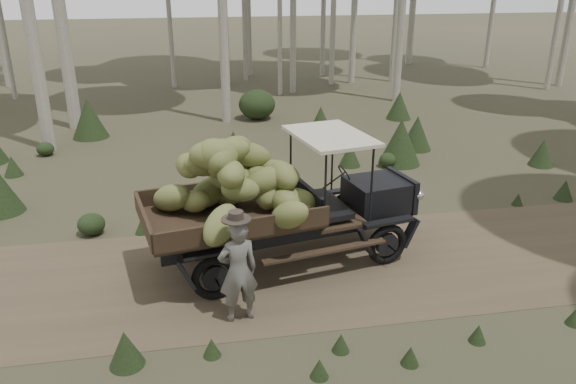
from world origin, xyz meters
The scene contains 5 objects.
ground centered at (0.00, 0.00, 0.00)m, with size 120.00×120.00×0.00m, color #473D2B.
dirt_track centered at (0.00, 0.00, 0.00)m, with size 70.00×4.00×0.01m, color brown.
banana_truck centered at (-2.48, 0.36, 1.59)m, with size 5.57×3.18×2.72m.
farmer centered at (-3.04, -1.39, 0.90)m, with size 0.70×0.54×1.90m.
undergrowth centered at (-1.26, -0.81, 0.53)m, with size 25.03×24.72×1.34m.
Camera 1 is at (-3.64, -9.13, 5.30)m, focal length 35.00 mm.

